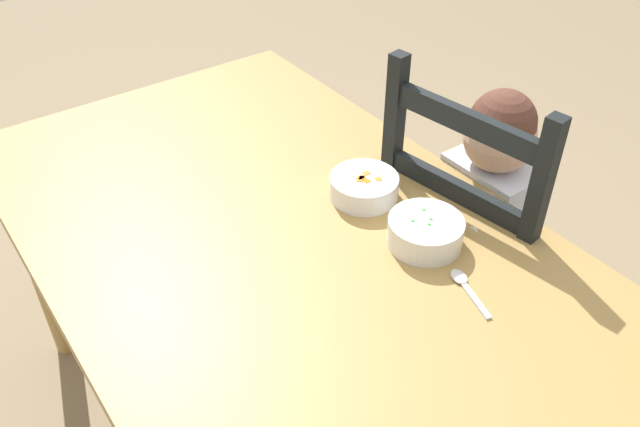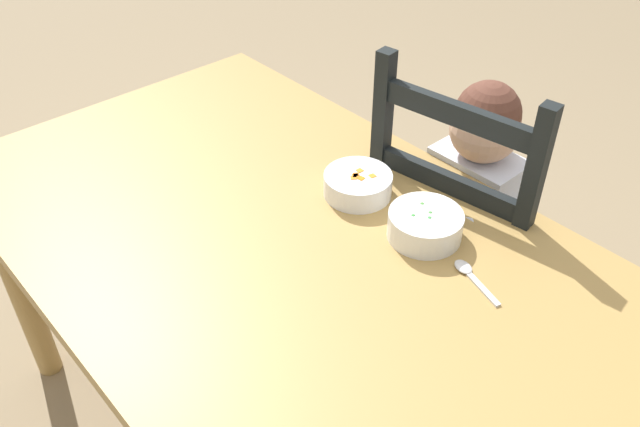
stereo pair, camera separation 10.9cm
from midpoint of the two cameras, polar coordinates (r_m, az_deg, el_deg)
The scene contains 6 objects.
dining_table at distance 1.47m, azimuth -5.50°, elevation -4.60°, with size 1.56×0.94×0.77m.
dining_chair at distance 1.81m, azimuth 10.35°, elevation -3.29°, with size 0.48×0.48×1.06m.
child_figure at distance 1.71m, azimuth 10.65°, elevation 0.69°, with size 0.32×0.31×0.98m.
bowl_of_peas at distance 1.38m, azimuth 6.83°, elevation -1.00°, with size 0.16×0.16×0.06m.
bowl_of_carrots at distance 1.50m, azimuth 1.21°, elevation 2.52°, with size 0.16×0.16×0.05m.
spoon at distance 1.32m, azimuth 10.45°, elevation -5.19°, with size 0.14×0.06×0.01m.
Camera 2 is at (0.86, -0.65, 1.67)m, focal length 37.14 mm.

